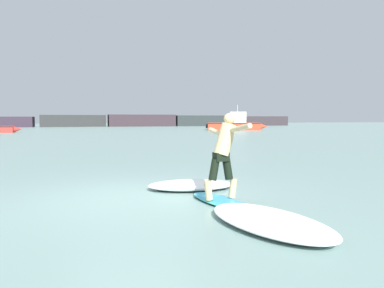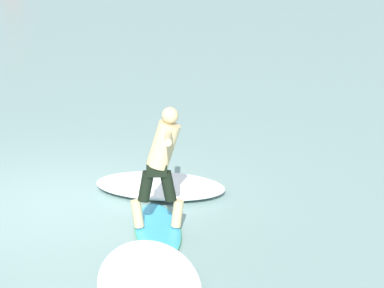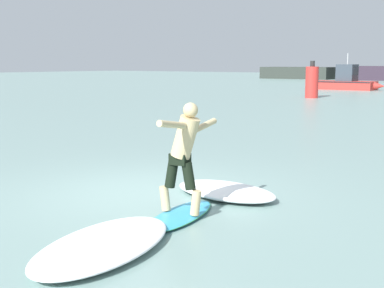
{
  "view_description": "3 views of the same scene",
  "coord_description": "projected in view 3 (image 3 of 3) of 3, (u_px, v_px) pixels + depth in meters",
  "views": [
    {
      "loc": [
        -0.99,
        -7.31,
        1.58
      ],
      "look_at": [
        1.4,
        0.67,
        1.0
      ],
      "focal_mm": 35.0,
      "sensor_mm": 36.0,
      "label": 1
    },
    {
      "loc": [
        2.97,
        -11.57,
        4.67
      ],
      "look_at": [
        1.76,
        0.88,
        0.63
      ],
      "focal_mm": 85.0,
      "sensor_mm": 36.0,
      "label": 2
    },
    {
      "loc": [
        6.04,
        -6.77,
        2.21
      ],
      "look_at": [
        0.96,
        0.11,
        0.91
      ],
      "focal_mm": 50.0,
      "sensor_mm": 36.0,
      "label": 3
    }
  ],
  "objects": [
    {
      "name": "channel_marker_buoy",
      "position": [
        312.0,
        82.0,
        33.62
      ],
      "size": [
        0.81,
        0.81,
        2.32
      ],
      "color": "red",
      "rests_on": "ground"
    },
    {
      "name": "wave_foam_at_tail",
      "position": [
        104.0,
        244.0,
        6.3
      ],
      "size": [
        1.65,
        2.55,
        0.18
      ],
      "color": "white",
      "rests_on": "ground"
    },
    {
      "name": "small_boat_offshore",
      "position": [
        344.0,
        82.0,
        44.22
      ],
      "size": [
        6.43,
        2.61,
        2.97
      ],
      "color": "#BB302A",
      "rests_on": "ground"
    },
    {
      "name": "wave_foam_at_nose",
      "position": [
        226.0,
        191.0,
        8.9
      ],
      "size": [
        2.0,
        1.28,
        0.19
      ],
      "color": "white",
      "rests_on": "ground"
    },
    {
      "name": "surfer",
      "position": [
        184.0,
        149.0,
        7.49
      ],
      "size": [
        0.69,
        1.51,
        1.59
      ],
      "color": "tan",
      "rests_on": "surfboard"
    },
    {
      "name": "surfboard",
      "position": [
        179.0,
        216.0,
        7.64
      ],
      "size": [
        0.95,
        1.98,
        0.22
      ],
      "color": "#36A1CD",
      "rests_on": "ground"
    },
    {
      "name": "ground_plane",
      "position": [
        144.0,
        191.0,
        9.27
      ],
      "size": [
        200.0,
        200.0,
        0.0
      ],
      "primitive_type": "plane",
      "color": "gray"
    }
  ]
}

